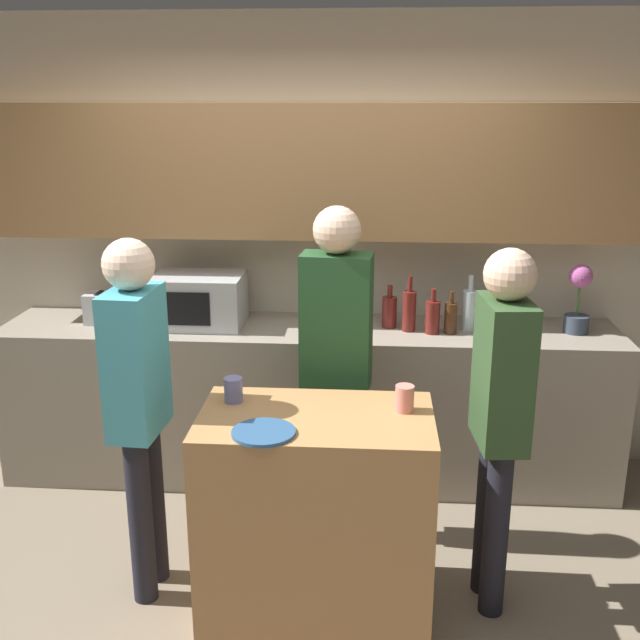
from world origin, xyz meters
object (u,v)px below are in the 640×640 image
at_px(plate_on_island, 264,432).
at_px(bottle_3, 451,317).
at_px(bottle_2, 433,316).
at_px(microwave, 199,300).
at_px(toaster, 109,308).
at_px(cup_1, 233,390).
at_px(potted_plant, 579,299).
at_px(person_right, 138,391).
at_px(bottle_0, 389,311).
at_px(person_center, 501,403).
at_px(bottle_1, 409,310).
at_px(bottle_4, 469,309).
at_px(cup_0, 405,398).
at_px(bottle_5, 489,309).
at_px(person_left, 336,347).
at_px(bottle_6, 505,311).

bearing_deg(plate_on_island, bottle_3, 57.43).
bearing_deg(bottle_2, bottle_3, 4.18).
distance_m(microwave, toaster, 0.55).
bearing_deg(cup_1, potted_plant, 32.14).
bearing_deg(person_right, plate_on_island, 70.87).
relative_size(bottle_0, person_center, 0.15).
height_order(toaster, person_center, person_center).
xyz_separation_m(bottle_1, person_right, (-1.23, -1.15, -0.06)).
bearing_deg(person_center, bottle_4, -5.12).
bearing_deg(bottle_2, person_right, -140.60).
height_order(microwave, person_center, person_center).
relative_size(plate_on_island, cup_0, 2.24).
relative_size(plate_on_island, person_center, 0.16).
xyz_separation_m(bottle_0, cup_0, (0.04, -1.19, -0.05)).
xyz_separation_m(microwave, cup_0, (1.16, -1.16, -0.10)).
relative_size(bottle_5, cup_0, 2.68).
bearing_deg(bottle_5, toaster, -179.23).
height_order(potted_plant, bottle_5, potted_plant).
height_order(bottle_5, plate_on_island, bottle_5).
relative_size(microwave, bottle_5, 1.67).
relative_size(microwave, potted_plant, 1.32).
distance_m(cup_0, person_left, 0.58).
bearing_deg(bottle_2, bottle_0, 157.11).
bearing_deg(bottle_1, bottle_4, 6.49).
distance_m(bottle_1, bottle_4, 0.35).
relative_size(bottle_3, bottle_4, 0.76).
distance_m(bottle_1, bottle_6, 0.58).
distance_m(bottle_0, person_right, 1.65).
distance_m(bottle_3, person_left, 0.87).
distance_m(bottle_5, bottle_6, 0.12).
xyz_separation_m(cup_0, person_left, (-0.32, 0.48, 0.06)).
bearing_deg(potted_plant, plate_on_island, -137.94).
distance_m(bottle_0, person_left, 0.76).
bearing_deg(bottle_4, potted_plant, -0.34).
bearing_deg(cup_1, bottle_6, 40.89).
height_order(bottle_4, cup_1, bottle_4).
bearing_deg(microwave, bottle_0, 1.53).
bearing_deg(bottle_4, bottle_1, -173.51).
bearing_deg(bottle_2, bottle_1, 163.74).
distance_m(bottle_2, bottle_5, 0.34).
xyz_separation_m(microwave, toaster, (-0.55, 0.00, -0.06)).
xyz_separation_m(toaster, bottle_2, (1.90, -0.07, 0.01)).
bearing_deg(bottle_3, bottle_6, 24.78).
xyz_separation_m(bottle_6, person_center, (-0.22, -1.26, -0.05)).
height_order(bottle_5, cup_0, bottle_5).
bearing_deg(bottle_3, bottle_1, 172.53).
height_order(bottle_1, plate_on_island, bottle_1).
bearing_deg(person_left, bottle_4, -131.05).
distance_m(bottle_4, bottle_6, 0.23).
relative_size(bottle_0, bottle_4, 0.77).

